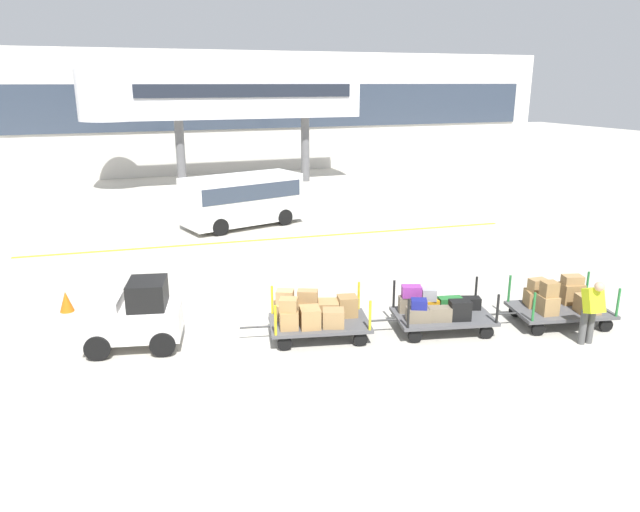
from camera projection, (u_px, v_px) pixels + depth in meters
ground_plane at (230, 321)px, 14.75m from camera, size 120.00×120.00×0.00m
apron_lead_line at (279, 239)px, 22.52m from camera, size 18.66×1.64×0.01m
terminal_building at (142, 114)px, 37.02m from camera, size 57.65×2.51×7.70m
jet_bridge at (214, 95)px, 32.46m from camera, size 15.43×3.00×6.41m
baggage_tug at (134, 316)px, 13.09m from camera, size 2.29×1.61×1.58m
baggage_cart_lead at (314, 314)px, 13.71m from camera, size 3.09×1.87×1.12m
baggage_cart_middle at (438, 310)px, 14.08m from camera, size 3.09×1.87×1.10m
baggage_cart_tail at (560, 302)px, 14.48m from camera, size 3.09×1.87×1.21m
baggage_handler at (592, 309)px, 13.21m from camera, size 0.44×0.46×1.56m
shuttle_van at (242, 197)px, 24.18m from camera, size 5.13×3.11×2.10m
safety_cone_near at (66, 301)px, 15.32m from camera, size 0.36×0.36×0.55m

